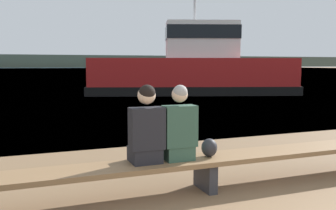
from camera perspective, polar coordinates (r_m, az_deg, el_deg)
The scene contains 7 objects.
water_surface at distance 127.13m, azimuth -20.23°, elevation 5.15°, with size 240.00×240.00×0.00m, color #5684A3.
far_shoreline at distance 192.75m, azimuth -20.62°, elevation 6.29°, with size 600.00×12.00×6.04m, color #424738.
bench_main at distance 4.94m, azimuth 5.72°, elevation -8.71°, with size 8.28×0.56×0.43m.
person_left at distance 4.54m, azimuth -3.34°, elevation -3.62°, with size 0.41×0.39×0.96m.
person_right at distance 4.69m, azimuth 1.66°, elevation -3.53°, with size 0.41×0.38×0.95m.
shopping_bag at distance 4.93m, azimuth 6.31°, elevation -6.48°, with size 0.20×0.21×0.24m.
tugboat_red at distance 20.85m, azimuth 3.86°, elevation 5.19°, with size 11.79×7.03×6.23m.
Camera 1 is at (-2.21, -1.75, 1.64)m, focal length 40.00 mm.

